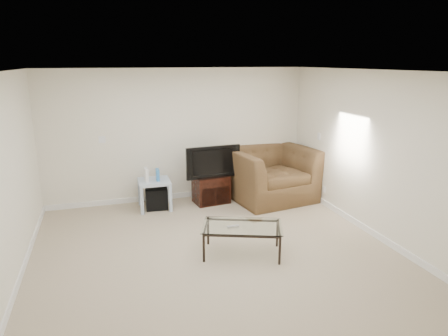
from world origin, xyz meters
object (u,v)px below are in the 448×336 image
object	(u,v)px
tv_stand	(211,189)
television	(211,161)
coffee_table	(242,240)
side_table	(155,194)
subwoofer	(157,198)
recliner	(271,165)

from	to	relation	value
tv_stand	television	size ratio (longest dim) A/B	0.66
television	coffee_table	distance (m)	2.22
side_table	subwoofer	world-z (taller)	side_table
side_table	coffee_table	xyz separation A→B (m)	(0.92, -2.16, -0.06)
television	coffee_table	xyz separation A→B (m)	(-0.15, -2.13, -0.61)
television	side_table	xyz separation A→B (m)	(-1.07, 0.03, -0.56)
television	subwoofer	world-z (taller)	television
recliner	coffee_table	world-z (taller)	recliner
tv_stand	coffee_table	size ratio (longest dim) A/B	0.58
subwoofer	coffee_table	distance (m)	2.35
side_table	coffee_table	distance (m)	2.34
television	recliner	size ratio (longest dim) A/B	0.63
subwoofer	coffee_table	world-z (taller)	coffee_table
subwoofer	coffee_table	size ratio (longest dim) A/B	0.36
recliner	subwoofer	bearing A→B (deg)	167.32
television	recliner	distance (m)	1.18
tv_stand	recliner	bearing A→B (deg)	-13.78
tv_stand	television	xyz separation A→B (m)	(0.00, -0.03, 0.56)
subwoofer	recliner	size ratio (longest dim) A/B	0.25
television	tv_stand	bearing A→B (deg)	93.36
recliner	tv_stand	bearing A→B (deg)	164.92
television	side_table	world-z (taller)	television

